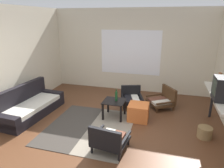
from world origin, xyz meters
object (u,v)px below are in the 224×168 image
couch (29,107)px  clay_vase (219,82)px  armchair_striped_foreground (109,139)px  ottoman_orange (138,112)px  coffee_table (114,104)px  armchair_corner (163,99)px  wicker_basket (205,132)px  armchair_by_window (132,97)px  console_shelf (223,100)px  glass_bottle (116,96)px

couch → clay_vase: bearing=9.9°
couch → armchair_striped_foreground: couch is taller
ottoman_orange → couch: bearing=-169.6°
coffee_table → armchair_corner: armchair_corner is taller
couch → wicker_basket: (4.19, 0.08, -0.11)m
armchair_by_window → wicker_basket: armchair_by_window is taller
couch → clay_vase: 4.59m
armchair_corner → clay_vase: size_ratio=2.51×
armchair_by_window → console_shelf: (2.05, -1.10, 0.59)m
armchair_by_window → glass_bottle: bearing=-104.3°
coffee_table → glass_bottle: (0.05, 0.02, 0.22)m
armchair_striped_foreground → clay_vase: 2.76m
console_shelf → clay_vase: 0.56m
couch → armchair_striped_foreground: size_ratio=2.74×
couch → glass_bottle: bearing=12.4°
clay_vase → wicker_basket: clay_vase is taller
couch → console_shelf: size_ratio=1.02×
armchair_striped_foreground → console_shelf: (2.05, 1.16, 0.55)m
couch → clay_vase: size_ratio=5.54×
armchair_corner → ottoman_orange: bearing=-121.2°
coffee_table → clay_vase: clay_vase is taller
console_shelf → armchair_striped_foreground: bearing=-150.4°
clay_vase → wicker_basket: 1.17m
couch → console_shelf: (4.46, 0.26, 0.59)m
ottoman_orange → glass_bottle: bearing=-178.0°
ottoman_orange → clay_vase: size_ratio=1.41×
armchair_striped_foreground → console_shelf: 2.42m
console_shelf → wicker_basket: size_ratio=6.34×
coffee_table → wicker_basket: size_ratio=1.80×
clay_vase → glass_bottle: (-2.28, -0.30, -0.45)m
ottoman_orange → console_shelf: size_ratio=0.26×
armchair_by_window → armchair_corner: bearing=2.9°
armchair_by_window → glass_bottle: 0.97m
console_shelf → clay_vase: bearing=90.0°
armchair_corner → glass_bottle: glass_bottle is taller
coffee_table → console_shelf: size_ratio=0.28×
armchair_striped_foreground → console_shelf: console_shelf is taller
console_shelf → glass_bottle: size_ratio=6.33×
clay_vase → armchair_striped_foreground: bearing=-140.7°
coffee_table → armchair_by_window: (0.27, 0.90, -0.12)m
armchair_corner → clay_vase: bearing=-28.3°
armchair_striped_foreground → ottoman_orange: 1.44m
couch → glass_bottle: (2.18, 0.48, 0.34)m
ottoman_orange → wicker_basket: ottoman_orange is taller
glass_bottle → wicker_basket: glass_bottle is taller
coffee_table → wicker_basket: (2.05, -0.38, -0.23)m
armchair_corner → glass_bottle: 1.48m
couch → armchair_by_window: bearing=29.6°
clay_vase → glass_bottle: size_ratio=1.16×
glass_bottle → wicker_basket: (2.01, -0.40, -0.45)m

